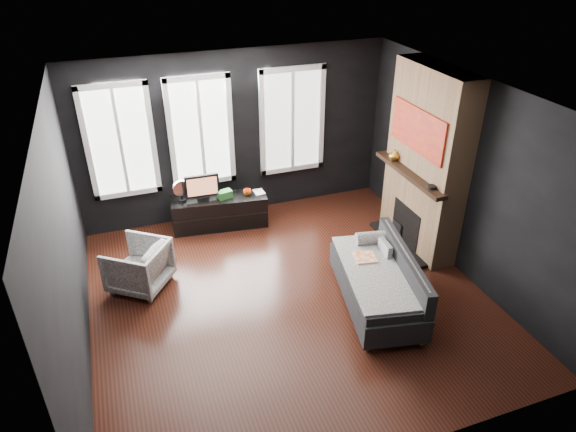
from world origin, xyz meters
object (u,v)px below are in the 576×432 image
object	(u,v)px
armchair	(138,264)
mantel_vase	(394,155)
mug	(247,191)
sofa	(377,279)
media_console	(220,212)
book	(254,187)
monitor	(202,186)

from	to	relation	value
armchair	mantel_vase	xyz separation A→B (m)	(3.86, 0.15, 0.95)
armchair	mug	world-z (taller)	armchair
sofa	media_console	xyz separation A→B (m)	(-1.43, 2.61, -0.13)
media_console	sofa	bearing A→B (deg)	-53.95
sofa	book	world-z (taller)	sofa
armchair	mug	size ratio (longest dim) A/B	5.76
armchair	media_console	world-z (taller)	armchair
sofa	monitor	distance (m)	3.13
monitor	mug	xyz separation A→B (m)	(0.70, -0.08, -0.18)
mug	mantel_vase	bearing A→B (deg)	-25.83
media_console	armchair	bearing A→B (deg)	-131.78
book	monitor	bearing A→B (deg)	175.40
media_console	mantel_vase	xyz separation A→B (m)	(2.47, -1.05, 1.05)
mug	book	distance (m)	0.13
armchair	monitor	xyz separation A→B (m)	(1.14, 1.21, 0.39)
sofa	media_console	distance (m)	2.97
armchair	mantel_vase	bearing A→B (deg)	128.65
sofa	mantel_vase	size ratio (longest dim) A/B	10.35
mantel_vase	book	bearing A→B (deg)	152.46
media_console	mantel_vase	distance (m)	2.89
media_console	mug	bearing A→B (deg)	-1.80
mug	mantel_vase	distance (m)	2.36
media_console	book	xyz separation A→B (m)	(0.57, -0.06, 0.37)
armchair	media_console	bearing A→B (deg)	167.32
mug	media_console	bearing A→B (deg)	170.87
book	armchair	bearing A→B (deg)	-149.77
monitor	mantel_vase	world-z (taller)	mantel_vase
sofa	book	xyz separation A→B (m)	(-0.86, 2.55, 0.24)
monitor	media_console	bearing A→B (deg)	0.85
sofa	mantel_vase	world-z (taller)	mantel_vase
armchair	book	world-z (taller)	book
media_console	mug	world-z (taller)	mug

